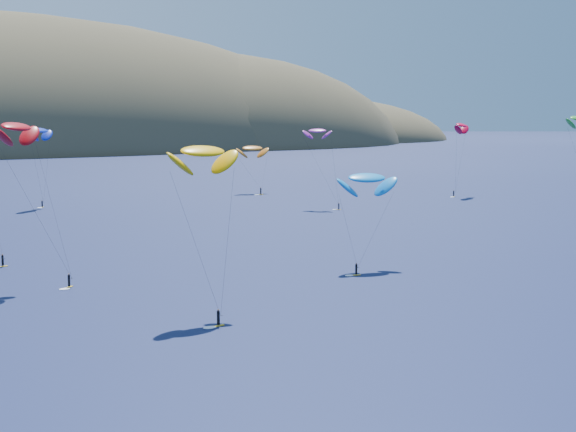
{
  "coord_description": "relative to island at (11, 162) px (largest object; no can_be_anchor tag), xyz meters",
  "views": [
    {
      "loc": [
        -44.88,
        -30.12,
        25.23
      ],
      "look_at": [
        11.63,
        80.0,
        9.0
      ],
      "focal_mm": 50.0,
      "sensor_mm": 36.0,
      "label": 1
    }
  ],
  "objects": [
    {
      "name": "kitesurfer_6",
      "position": [
        19.38,
        -407.46,
        30.82
      ],
      "size": [
        7.78,
        12.93,
        22.17
      ],
      "rotation": [
        0.0,
        0.0,
        -0.68
      ],
      "color": "yellow",
      "rests_on": "ground"
    },
    {
      "name": "kitesurfer_9",
      "position": [
        -66.18,
        -471.51,
        33.7
      ],
      "size": [
        10.82,
        11.45,
        25.56
      ],
      "rotation": [
        0.0,
        0.0,
        0.82
      ],
      "color": "yellow",
      "rests_on": "ground"
    },
    {
      "name": "kitesurfer_11",
      "position": [
        20.01,
        -364.99,
        24.51
      ],
      "size": [
        10.38,
        11.22,
        16.6
      ],
      "rotation": [
        0.0,
        0.0,
        -0.08
      ],
      "color": "yellow",
      "rests_on": "ground"
    },
    {
      "name": "kitesurfer_5",
      "position": [
        -13.32,
        -482.4,
        25.15
      ],
      "size": [
        11.97,
        9.81,
        17.23
      ],
      "rotation": [
        0.0,
        0.0,
        -0.12
      ],
      "color": "yellow",
      "rests_on": "ground"
    },
    {
      "name": "kitesurfer_4",
      "position": [
        -45.54,
        -373.54,
        30.92
      ],
      "size": [
        9.41,
        9.73,
        22.8
      ],
      "rotation": [
        0.0,
        0.0,
        0.83
      ],
      "color": "yellow",
      "rests_on": "ground"
    },
    {
      "name": "kitesurfer_2",
      "position": [
        -47.62,
        -497.47,
        30.92
      ],
      "size": [
        10.5,
        12.92,
        22.94
      ],
      "rotation": [
        0.0,
        0.0,
        0.22
      ],
      "color": "yellow",
      "rests_on": "ground"
    },
    {
      "name": "island",
      "position": [
        0.0,
        0.0,
        0.0
      ],
      "size": [
        730.0,
        300.0,
        210.0
      ],
      "color": "#3D3526",
      "rests_on": "ground"
    },
    {
      "name": "kitesurfer_8",
      "position": [
        72.84,
        -400.69,
        31.75
      ],
      "size": [
        11.04,
        8.74,
        23.52
      ],
      "rotation": [
        0.0,
        0.0,
        0.58
      ],
      "color": "yellow",
      "rests_on": "ground"
    }
  ]
}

